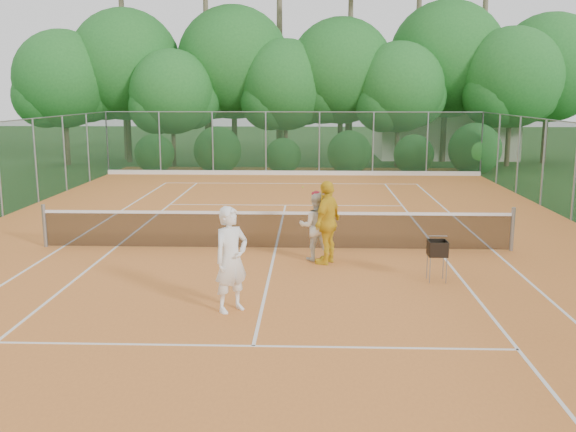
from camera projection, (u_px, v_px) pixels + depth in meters
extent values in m
plane|color=#1E4518|center=(276.00, 249.00, 16.33)|extent=(120.00, 120.00, 0.00)
cube|color=orange|center=(276.00, 249.00, 16.33)|extent=(18.00, 36.00, 0.02)
cube|color=beige|center=(443.00, 133.00, 39.28)|extent=(8.00, 5.00, 3.00)
cylinder|color=gray|center=(45.00, 226.00, 16.43)|extent=(0.10, 0.10, 1.10)
cylinder|color=gray|center=(512.00, 229.00, 16.02)|extent=(0.10, 0.10, 1.10)
cube|color=black|center=(275.00, 231.00, 16.24)|extent=(11.87, 0.03, 0.86)
cube|color=white|center=(275.00, 213.00, 16.15)|extent=(11.87, 0.04, 0.07)
imported|color=white|center=(231.00, 259.00, 11.50)|extent=(0.83, 0.82, 1.93)
imported|color=white|center=(316.00, 226.00, 15.08)|extent=(0.79, 0.62, 1.63)
ellipsoid|color=#AF1725|center=(316.00, 194.00, 14.93)|extent=(0.22, 0.22, 0.14)
imported|color=yellow|center=(327.00, 222.00, 14.77)|extent=(0.92, 1.23, 1.94)
cylinder|color=gray|center=(430.00, 270.00, 13.31)|extent=(0.02, 0.02, 0.55)
cylinder|color=gray|center=(443.00, 266.00, 13.63)|extent=(0.02, 0.02, 0.55)
cube|color=black|center=(438.00, 248.00, 13.39)|extent=(0.38, 0.38, 0.32)
sphere|color=#B8DC33|center=(314.00, 191.00, 25.59)|extent=(0.07, 0.07, 0.07)
sphere|color=#C0DA32|center=(303.00, 187.00, 26.72)|extent=(0.07, 0.07, 0.07)
sphere|color=gold|center=(326.00, 190.00, 25.80)|extent=(0.07, 0.07, 0.07)
cube|color=white|center=(290.00, 183.00, 27.99)|extent=(11.03, 0.06, 0.01)
cube|color=white|center=(63.00, 247.00, 16.52)|extent=(0.06, 23.77, 0.01)
cube|color=white|center=(493.00, 250.00, 16.14)|extent=(0.06, 23.77, 0.01)
cube|color=white|center=(116.00, 247.00, 16.47)|extent=(0.06, 23.77, 0.01)
cube|color=white|center=(438.00, 250.00, 16.18)|extent=(0.06, 23.77, 0.01)
cube|color=white|center=(285.00, 205.00, 22.61)|extent=(8.23, 0.06, 0.01)
cube|color=white|center=(253.00, 346.00, 10.05)|extent=(8.23, 0.06, 0.01)
cube|color=white|center=(276.00, 248.00, 16.33)|extent=(0.06, 12.80, 0.01)
cube|color=#19381E|center=(293.00, 144.00, 30.76)|extent=(18.00, 0.02, 3.00)
cylinder|color=gray|center=(107.00, 143.00, 31.08)|extent=(0.07, 0.07, 3.00)
cylinder|color=gray|center=(482.00, 144.00, 30.45)|extent=(0.07, 0.07, 3.00)
cylinder|color=gray|center=(107.00, 143.00, 31.08)|extent=(0.07, 0.07, 3.00)
cylinder|color=gray|center=(482.00, 144.00, 30.45)|extent=(0.07, 0.07, 3.00)
cylinder|color=brown|center=(66.00, 131.00, 35.06)|extent=(0.26, 0.26, 3.75)
sphere|color=#1F5F22|center=(63.00, 79.00, 34.53)|extent=(5.25, 5.25, 5.25)
cylinder|color=brown|center=(128.00, 123.00, 36.36)|extent=(0.30, 0.30, 4.40)
sphere|color=#1F5F22|center=(125.00, 65.00, 35.74)|extent=(6.16, 6.16, 6.16)
cylinder|color=brown|center=(174.00, 137.00, 34.41)|extent=(0.22, 0.22, 3.20)
sphere|color=#1F5F22|center=(172.00, 92.00, 33.96)|extent=(4.48, 4.48, 4.48)
cylinder|color=brown|center=(234.00, 122.00, 36.63)|extent=(0.31, 0.31, 4.50)
sphere|color=#1F5F22|center=(233.00, 63.00, 36.00)|extent=(6.30, 6.30, 6.30)
cylinder|color=brown|center=(286.00, 133.00, 35.15)|extent=(0.24, 0.24, 3.50)
sphere|color=#1F5F22|center=(286.00, 85.00, 34.66)|extent=(4.90, 4.90, 4.90)
cylinder|color=brown|center=(340.00, 127.00, 35.48)|extent=(0.28, 0.28, 4.10)
sphere|color=#1F5F22|center=(341.00, 71.00, 34.91)|extent=(5.74, 5.74, 5.74)
cylinder|color=brown|center=(397.00, 135.00, 34.26)|extent=(0.23, 0.23, 3.40)
sphere|color=#1F5F22|center=(399.00, 87.00, 33.79)|extent=(4.76, 4.76, 4.76)
cylinder|color=brown|center=(444.00, 121.00, 36.69)|extent=(0.32, 0.32, 4.65)
sphere|color=#1F5F22|center=(447.00, 59.00, 36.04)|extent=(6.51, 6.51, 6.51)
cylinder|color=brown|center=(509.00, 131.00, 34.41)|extent=(0.26, 0.26, 3.80)
sphere|color=#1F5F22|center=(512.00, 77.00, 33.88)|extent=(5.32, 5.32, 5.32)
cylinder|color=brown|center=(545.00, 125.00, 35.85)|extent=(0.29, 0.29, 4.25)
sphere|color=#1F5F22|center=(550.00, 68.00, 35.25)|extent=(5.95, 5.95, 5.95)
cone|color=brown|center=(123.00, 47.00, 37.04)|extent=(0.44, 0.44, 13.00)
cone|color=brown|center=(207.00, 64.00, 36.07)|extent=(0.44, 0.44, 11.00)
cone|color=brown|center=(279.00, 30.00, 37.51)|extent=(0.44, 0.44, 15.00)
cone|color=brown|center=(350.00, 73.00, 35.39)|extent=(0.44, 0.44, 10.00)
cone|color=brown|center=(417.00, 56.00, 37.03)|extent=(0.44, 0.44, 12.00)
cone|color=brown|center=(484.00, 39.00, 37.68)|extent=(0.44, 0.44, 14.00)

